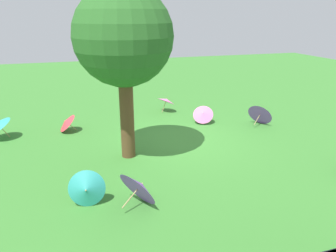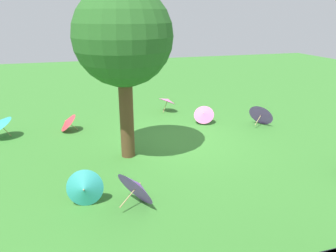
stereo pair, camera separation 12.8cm
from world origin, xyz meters
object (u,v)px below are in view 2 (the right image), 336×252
at_px(parasol_teal_0, 84,189).
at_px(parasol_pink_0, 204,114).
at_px(shade_tree, 123,38).
at_px(parasol_red_0, 67,122).
at_px(parasol_pink_1, 167,100).
at_px(parasol_purple_1, 137,186).
at_px(parasol_purple_0, 262,114).

height_order(parasol_teal_0, parasol_pink_0, parasol_teal_0).
distance_m(shade_tree, parasol_red_0, 4.28).
relative_size(parasol_pink_1, parasol_purple_1, 0.86).
distance_m(parasol_teal_0, parasol_pink_0, 6.20).
relative_size(parasol_teal_0, parasol_purple_1, 0.75).
bearing_deg(parasol_teal_0, parasol_purple_0, -151.11).
height_order(parasol_pink_0, parasol_red_0, parasol_pink_0).
bearing_deg(parasol_purple_0, parasol_red_0, -10.78).
bearing_deg(parasol_pink_0, parasol_purple_0, 159.85).
relative_size(parasol_pink_0, parasol_red_0, 1.20).
height_order(parasol_purple_0, parasol_pink_1, parasol_purple_0).
bearing_deg(parasol_purple_1, parasol_teal_0, -15.23).
height_order(shade_tree, parasol_pink_1, shade_tree).
bearing_deg(shade_tree, parasol_purple_1, 85.04).
xyz_separation_m(parasol_teal_0, parasol_pink_1, (-3.62, -6.16, 0.09)).
bearing_deg(parasol_pink_0, parasol_teal_0, 43.78).
bearing_deg(parasol_purple_0, parasol_pink_1, -42.53).
bearing_deg(shade_tree, parasol_purple_0, -165.82).
distance_m(parasol_purple_1, parasol_red_0, 5.37).
distance_m(shade_tree, parasol_purple_1, 3.83).
height_order(shade_tree, parasol_red_0, shade_tree).
relative_size(parasol_pink_0, parasol_pink_1, 0.98).
distance_m(parasol_pink_1, parasol_red_0, 4.22).
xyz_separation_m(shade_tree, parasol_pink_0, (-3.18, -2.03, -2.91)).
bearing_deg(parasol_teal_0, parasol_red_0, -85.38).
relative_size(parasol_purple_1, parasol_red_0, 1.42).
xyz_separation_m(parasol_purple_0, parasol_teal_0, (6.45, 3.56, -0.03)).
bearing_deg(shade_tree, parasol_pink_1, -120.69).
relative_size(parasol_teal_0, parasol_red_0, 1.06).
height_order(parasol_teal_0, parasol_pink_1, parasol_teal_0).
bearing_deg(parasol_pink_1, parasol_pink_0, 114.58).
relative_size(parasol_purple_0, parasol_teal_0, 1.30).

